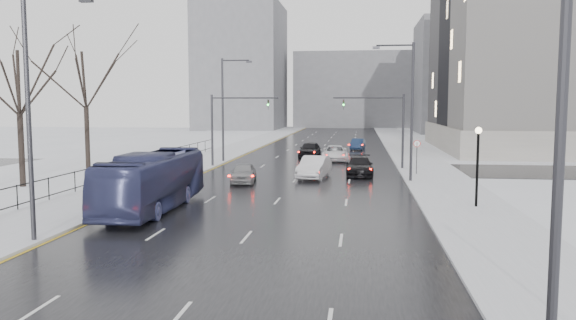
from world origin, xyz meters
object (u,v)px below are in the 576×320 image
at_px(tree_park_d, 23,188).
at_px(sedan_right_near, 314,167).
at_px(sedan_center_near, 244,173).
at_px(streetlight_r_mid, 409,105).
at_px(streetlight_l_near, 33,105).
at_px(mast_signal_right, 390,122).
at_px(lamppost_r_mid, 478,155).
at_px(no_uturn_sign, 417,147).
at_px(sedan_right_cross, 335,153).
at_px(sedan_right_distant, 358,144).
at_px(sedan_center_far, 310,150).
at_px(streetlight_l_far, 225,104).
at_px(mast_signal_left, 224,122).
at_px(tree_park_e, 88,171).
at_px(sedan_right_far, 359,166).
at_px(bus, 153,181).
at_px(streetlight_r_near, 549,106).

height_order(tree_park_d, sedan_right_near, tree_park_d).
relative_size(sedan_center_near, sedan_right_near, 0.82).
distance_m(streetlight_r_mid, streetlight_l_near, 25.82).
bearing_deg(mast_signal_right, lamppost_r_mid, -78.46).
xyz_separation_m(no_uturn_sign, sedan_right_near, (-7.87, -2.74, -1.42)).
relative_size(sedan_right_cross, sedan_right_distant, 1.32).
bearing_deg(sedan_right_near, streetlight_l_near, -106.43).
distance_m(streetlight_l_near, sedan_center_far, 39.04).
distance_m(streetlight_l_far, mast_signal_left, 4.36).
distance_m(tree_park_e, streetlight_l_near, 26.61).
bearing_deg(sedan_right_far, mast_signal_left, 157.99).
bearing_deg(lamppost_r_mid, tree_park_e, 154.38).
height_order(tree_park_d, mast_signal_right, mast_signal_right).
relative_size(sedan_center_near, sedan_center_far, 0.85).
relative_size(mast_signal_right, sedan_center_near, 1.56).
relative_size(streetlight_l_near, sedan_center_near, 2.40).
xyz_separation_m(tree_park_e, sedan_center_near, (14.70, -5.81, 0.75)).
height_order(streetlight_l_near, sedan_right_cross, streetlight_l_near).
distance_m(tree_park_e, sedan_center_far, 22.57).
height_order(tree_park_d, lamppost_r_mid, tree_park_d).
relative_size(tree_park_e, sedan_right_far, 2.61).
distance_m(tree_park_e, sedan_right_far, 22.95).
xyz_separation_m(lamppost_r_mid, bus, (-17.16, -2.46, -1.36)).
bearing_deg(streetlight_l_far, sedan_right_far, -33.89).
xyz_separation_m(streetlight_r_mid, streetlight_l_far, (-16.33, 12.00, 0.00)).
bearing_deg(sedan_center_far, streetlight_r_mid, -60.94).
xyz_separation_m(streetlight_r_near, mast_signal_right, (-0.84, 38.00, -1.51)).
xyz_separation_m(mast_signal_right, sedan_right_cross, (-5.02, 6.60, -3.30)).
distance_m(lamppost_r_mid, bus, 17.39).
bearing_deg(mast_signal_left, tree_park_e, -159.81).
bearing_deg(mast_signal_right, sedan_right_cross, 127.26).
height_order(streetlight_r_near, bus, streetlight_r_near).
bearing_deg(no_uturn_sign, sedan_right_near, -160.84).
xyz_separation_m(sedan_center_near, sedan_right_near, (4.83, 3.07, 0.13)).
bearing_deg(sedan_center_near, no_uturn_sign, 18.16).
xyz_separation_m(lamppost_r_mid, sedan_right_distant, (-6.50, 38.62, -2.22)).
relative_size(mast_signal_right, sedan_right_far, 1.26).
bearing_deg(bus, sedan_right_cross, 71.38).
relative_size(sedan_center_near, sedan_right_distant, 1.00).
xyz_separation_m(sedan_right_near, sedan_center_far, (-1.83, 16.72, -0.01)).
bearing_deg(sedan_center_near, sedan_right_far, 25.60).
xyz_separation_m(tree_park_e, streetlight_l_far, (10.03, 8.00, 5.62)).
bearing_deg(streetlight_l_far, streetlight_l_near, -90.00).
bearing_deg(sedan_right_far, sedan_right_distant, 89.65).
height_order(streetlight_r_mid, no_uturn_sign, streetlight_r_mid).
bearing_deg(mast_signal_right, streetlight_l_far, 165.52).
bearing_deg(sedan_right_distant, streetlight_r_near, -79.13).
relative_size(mast_signal_left, sedan_center_far, 1.33).
height_order(tree_park_e, sedan_right_distant, tree_park_e).
bearing_deg(sedan_center_near, streetlight_l_far, 102.25).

